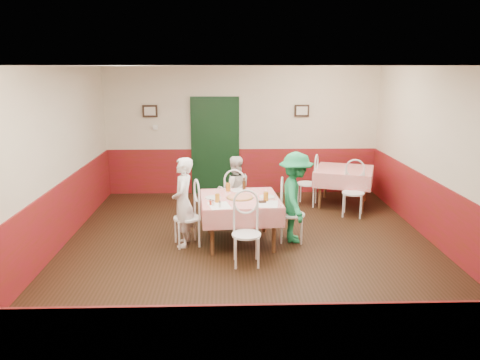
{
  "coord_description": "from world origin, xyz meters",
  "views": [
    {
      "loc": [
        -0.36,
        -6.77,
        2.79
      ],
      "look_at": [
        -0.15,
        0.38,
        1.05
      ],
      "focal_mm": 35.0,
      "sensor_mm": 36.0,
      "label": 1
    }
  ],
  "objects_px": {
    "chair_far": "(235,201)",
    "wallet": "(262,202)",
    "beer_bottle": "(244,185)",
    "glass_b": "(266,196)",
    "main_table": "(240,221)",
    "chair_second_a": "(307,184)",
    "glass_c": "(228,187)",
    "chair_near": "(246,235)",
    "chair_right": "(292,214)",
    "diner_right": "(295,197)",
    "chair_left": "(187,218)",
    "pizza": "(240,197)",
    "diner_left": "(183,202)",
    "chair_second_b": "(353,193)",
    "glass_a": "(217,198)",
    "second_table": "(343,187)",
    "diner_far": "(235,191)"
  },
  "relations": [
    {
      "from": "chair_far",
      "to": "wallet",
      "type": "xyz_separation_m",
      "value": [
        0.4,
        -1.13,
        0.32
      ]
    },
    {
      "from": "beer_bottle",
      "to": "glass_b",
      "type": "bearing_deg",
      "value": -63.15
    },
    {
      "from": "main_table",
      "to": "chair_second_a",
      "type": "xyz_separation_m",
      "value": [
        1.45,
        2.1,
        0.08
      ]
    },
    {
      "from": "glass_c",
      "to": "beer_bottle",
      "type": "bearing_deg",
      "value": 4.89
    },
    {
      "from": "glass_b",
      "to": "glass_c",
      "type": "xyz_separation_m",
      "value": [
        -0.58,
        0.6,
        -0.0
      ]
    },
    {
      "from": "chair_near",
      "to": "glass_b",
      "type": "xyz_separation_m",
      "value": [
        0.33,
        0.66,
        0.38
      ]
    },
    {
      "from": "main_table",
      "to": "chair_right",
      "type": "distance_m",
      "value": 0.85
    },
    {
      "from": "diner_right",
      "to": "glass_b",
      "type": "bearing_deg",
      "value": 119.75
    },
    {
      "from": "chair_left",
      "to": "diner_right",
      "type": "xyz_separation_m",
      "value": [
        1.74,
        0.14,
        0.29
      ]
    },
    {
      "from": "pizza",
      "to": "diner_left",
      "type": "height_order",
      "value": "diner_left"
    },
    {
      "from": "pizza",
      "to": "diner_right",
      "type": "relative_size",
      "value": 0.27
    },
    {
      "from": "chair_second_b",
      "to": "glass_c",
      "type": "xyz_separation_m",
      "value": [
        -2.38,
        -0.94,
        0.38
      ]
    },
    {
      "from": "glass_c",
      "to": "main_table",
      "type": "bearing_deg",
      "value": -65.27
    },
    {
      "from": "main_table",
      "to": "glass_a",
      "type": "relative_size",
      "value": 9.14
    },
    {
      "from": "main_table",
      "to": "pizza",
      "type": "bearing_deg",
      "value": -91.77
    },
    {
      "from": "glass_a",
      "to": "diner_left",
      "type": "relative_size",
      "value": 0.09
    },
    {
      "from": "chair_right",
      "to": "chair_far",
      "type": "xyz_separation_m",
      "value": [
        -0.91,
        0.78,
        0.0
      ]
    },
    {
      "from": "second_table",
      "to": "diner_far",
      "type": "relative_size",
      "value": 0.89
    },
    {
      "from": "glass_b",
      "to": "beer_bottle",
      "type": "xyz_separation_m",
      "value": [
        -0.31,
        0.62,
        0.03
      ]
    },
    {
      "from": "chair_far",
      "to": "diner_far",
      "type": "distance_m",
      "value": 0.19
    },
    {
      "from": "chair_near",
      "to": "diner_right",
      "type": "xyz_separation_m",
      "value": [
        0.83,
        0.92,
        0.29
      ]
    },
    {
      "from": "beer_bottle",
      "to": "wallet",
      "type": "xyz_separation_m",
      "value": [
        0.25,
        -0.71,
        -0.09
      ]
    },
    {
      "from": "diner_far",
      "to": "glass_c",
      "type": "bearing_deg",
      "value": 64.7
    },
    {
      "from": "glass_a",
      "to": "pizza",
      "type": "bearing_deg",
      "value": 32.37
    },
    {
      "from": "chair_right",
      "to": "pizza",
      "type": "distance_m",
      "value": 0.91
    },
    {
      "from": "chair_right",
      "to": "diner_far",
      "type": "distance_m",
      "value": 1.25
    },
    {
      "from": "chair_right",
      "to": "glass_c",
      "type": "bearing_deg",
      "value": 80.43
    },
    {
      "from": "wallet",
      "to": "diner_left",
      "type": "xyz_separation_m",
      "value": [
        -1.23,
        0.21,
        -0.06
      ]
    },
    {
      "from": "glass_a",
      "to": "diner_left",
      "type": "xyz_separation_m",
      "value": [
        -0.54,
        0.18,
        -0.11
      ]
    },
    {
      "from": "chair_left",
      "to": "chair_near",
      "type": "xyz_separation_m",
      "value": [
        0.91,
        -0.78,
        0.0
      ]
    },
    {
      "from": "beer_bottle",
      "to": "pizza",
      "type": "bearing_deg",
      "value": -100.14
    },
    {
      "from": "pizza",
      "to": "glass_a",
      "type": "relative_size",
      "value": 3.02
    },
    {
      "from": "main_table",
      "to": "second_table",
      "type": "bearing_deg",
      "value": 43.69
    },
    {
      "from": "chair_far",
      "to": "chair_second_a",
      "type": "bearing_deg",
      "value": -136.82
    },
    {
      "from": "main_table",
      "to": "chair_far",
      "type": "height_order",
      "value": "chair_far"
    },
    {
      "from": "chair_second_a",
      "to": "wallet",
      "type": "bearing_deg",
      "value": -5.58
    },
    {
      "from": "diner_left",
      "to": "diner_far",
      "type": "height_order",
      "value": "diner_left"
    },
    {
      "from": "second_table",
      "to": "chair_near",
      "type": "bearing_deg",
      "value": -125.87
    },
    {
      "from": "chair_second_a",
      "to": "pizza",
      "type": "distance_m",
      "value": 2.59
    },
    {
      "from": "chair_right",
      "to": "diner_right",
      "type": "relative_size",
      "value": 0.61
    },
    {
      "from": "chair_near",
      "to": "chair_second_b",
      "type": "height_order",
      "value": "same"
    },
    {
      "from": "chair_right",
      "to": "beer_bottle",
      "type": "xyz_separation_m",
      "value": [
        -0.77,
        0.36,
        0.41
      ]
    },
    {
      "from": "chair_near",
      "to": "chair_far",
      "type": "bearing_deg",
      "value": 93.35
    },
    {
      "from": "chair_second_a",
      "to": "glass_c",
      "type": "distance_m",
      "value": 2.38
    },
    {
      "from": "chair_left",
      "to": "chair_second_a",
      "type": "height_order",
      "value": "same"
    },
    {
      "from": "chair_far",
      "to": "chair_left",
      "type": "bearing_deg",
      "value": 53.05
    },
    {
      "from": "chair_far",
      "to": "beer_bottle",
      "type": "relative_size",
      "value": 4.45
    },
    {
      "from": "chair_second_b",
      "to": "chair_near",
      "type": "bearing_deg",
      "value": -114.64
    },
    {
      "from": "diner_right",
      "to": "diner_left",
      "type": "bearing_deg",
      "value": 96.62
    },
    {
      "from": "chair_second_b",
      "to": "beer_bottle",
      "type": "relative_size",
      "value": 4.45
    }
  ]
}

